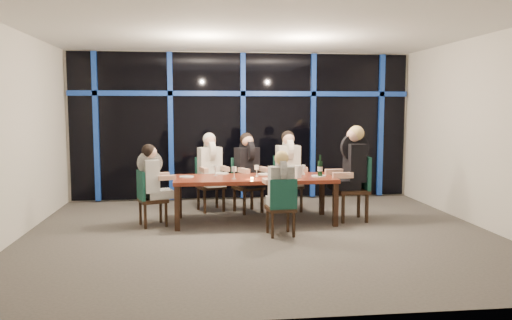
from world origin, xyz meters
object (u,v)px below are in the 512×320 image
Objects in this scene: water_pitcher at (298,172)px; chair_end_right at (357,185)px; chair_end_left at (148,195)px; diner_end_right at (352,159)px; wine_bottle at (320,168)px; chair_far_mid at (246,182)px; chair_far_right at (287,180)px; diner_near_mid at (281,180)px; dining_table at (255,181)px; chair_near_mid at (282,204)px; diner_far_right at (289,159)px; diner_end_left at (152,173)px; chair_far_left at (209,181)px; diner_far_left at (210,160)px; diner_far_mid at (248,161)px.

chair_end_right is at bearing 0.38° from water_pitcher.
chair_end_left is 0.85× the size of diner_end_right.
chair_end_left is 2.48× the size of wine_bottle.
chair_end_left is (-1.65, -0.96, -0.05)m from chair_far_mid.
diner_near_mid is at bearing -109.54° from chair_far_right.
chair_far_right is at bearing -19.73° from chair_far_mid.
wine_bottle is (1.07, -0.09, 0.21)m from dining_table.
chair_end_left is 1.04× the size of chair_near_mid.
water_pitcher is at bearing -82.17° from diner_end_right.
diner_end_left is (-2.36, -0.91, -0.10)m from diner_far_right.
chair_far_right is at bearing 90.00° from diner_far_right.
diner_far_left is at bearing -90.00° from chair_far_left.
chair_far_right is at bearing -108.12° from diner_near_mid.
chair_far_right is 1.05× the size of diner_far_left.
water_pitcher is (-0.93, -0.14, -0.18)m from diner_end_right.
chair_far_left is 2.64m from diner_end_right.
chair_far_mid is 1.12× the size of diner_end_left.
diner_far_left is 2.12m from diner_near_mid.
diner_far_right is 1.16× the size of diner_near_mid.
chair_far_mid is at bearing -78.44° from diner_end_left.
diner_far_mid is 1.41m from wine_bottle.
chair_end_right is at bearing -108.84° from diner_end_left.
chair_end_left is 4.36× the size of water_pitcher.
diner_far_left is at bearing 124.99° from dining_table.
diner_end_right reaches higher than chair_far_left.
diner_far_mid is 1.83m from diner_end_left.
wine_bottle is at bearing -49.55° from diner_far_left.
dining_table is at bearing 156.35° from water_pitcher.
chair_end_right is at bearing -154.75° from diner_near_mid.
wine_bottle is at bearing -64.28° from chair_far_mid.
diner_near_mid is 4.08× the size of water_pitcher.
chair_far_right is 0.84m from diner_far_mid.
diner_end_right is (0.90, -0.90, 0.08)m from diner_far_right.
chair_end_left is at bearing -28.33° from chair_near_mid.
diner_end_right reaches higher than dining_table.
diner_far_left reaches higher than chair_end_right.
diner_end_left is 3.26m from diner_end_right.
chair_far_left is 1.51m from diner_far_right.
diner_far_mid reaches higher than chair_far_right.
chair_far_right reaches higher than chair_near_mid.
diner_far_mid is (-0.03, 0.79, 0.25)m from dining_table.
diner_end_left is (-1.58, -0.93, 0.31)m from chair_far_mid.
diner_near_mid reaches higher than chair_far_mid.
chair_end_right is at bearing -48.36° from diner_far_right.
chair_far_mid is 1.86m from chair_near_mid.
water_pitcher is at bearing -16.04° from dining_table.
chair_far_mid is at bearing 139.90° from wine_bottle.
diner_near_mid is (0.98, -1.88, -0.11)m from diner_far_left.
diner_far_right is at bearing 80.88° from water_pitcher.
diner_far_mid is 0.98× the size of diner_far_right.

